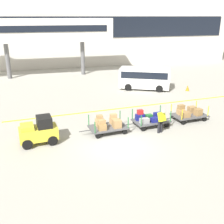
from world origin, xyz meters
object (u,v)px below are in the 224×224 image
object	(u,v)px
shuttle_van	(145,77)
safety_cone_near	(188,88)
baggage_cart_lead	(108,125)
baggage_cart_middle	(150,119)
baggage_handler	(161,120)
baggage_cart_tail	(189,113)
baggage_tug	(39,131)

from	to	relation	value
shuttle_van	safety_cone_near	distance (m)	4.29
baggage_cart_lead	safety_cone_near	size ratio (longest dim) A/B	5.55
baggage_cart_lead	shuttle_van	size ratio (longest dim) A/B	0.59
baggage_cart_middle	baggage_handler	world-z (taller)	baggage_handler
baggage_cart_tail	baggage_handler	xyz separation A→B (m)	(-2.83, -1.51, 0.36)
baggage_tug	baggage_cart_lead	xyz separation A→B (m)	(4.13, 0.37, -0.21)
baggage_cart_tail	baggage_handler	bearing A→B (deg)	-151.96
baggage_cart_lead	baggage_cart_middle	distance (m)	2.93
baggage_tug	baggage_cart_tail	bearing A→B (deg)	5.33
shuttle_van	baggage_cart_tail	bearing A→B (deg)	-91.79
shuttle_van	safety_cone_near	world-z (taller)	shuttle_van
baggage_tug	baggage_cart_tail	size ratio (longest dim) A/B	0.72
baggage_cart_lead	safety_cone_near	xyz separation A→B (m)	(10.03, 7.51, -0.27)
baggage_tug	safety_cone_near	distance (m)	16.21
baggage_cart_tail	shuttle_van	world-z (taller)	shuttle_van
baggage_handler	safety_cone_near	distance (m)	10.92
baggage_cart_middle	baggage_cart_tail	world-z (taller)	same
baggage_cart_lead	safety_cone_near	world-z (taller)	baggage_cart_lead
baggage_tug	shuttle_van	size ratio (longest dim) A/B	0.43
baggage_cart_tail	safety_cone_near	world-z (taller)	baggage_cart_tail
baggage_handler	shuttle_van	xyz separation A→B (m)	(3.10, 10.21, 0.37)
baggage_tug	baggage_handler	xyz separation A→B (m)	(7.26, -0.57, 0.11)
baggage_cart_middle	shuttle_van	xyz separation A→B (m)	(3.33, 8.98, 0.76)
baggage_tug	shuttle_van	distance (m)	14.17
baggage_cart_middle	shuttle_van	bearing A→B (deg)	69.66
baggage_tug	baggage_handler	bearing A→B (deg)	-4.45
baggage_cart_middle	baggage_handler	size ratio (longest dim) A/B	1.95
baggage_cart_lead	baggage_handler	bearing A→B (deg)	-16.65
baggage_cart_middle	safety_cone_near	xyz separation A→B (m)	(7.12, 7.22, -0.20)
baggage_tug	baggage_handler	distance (m)	7.29
baggage_cart_lead	baggage_handler	size ratio (longest dim) A/B	1.95
baggage_cart_tail	shuttle_van	xyz separation A→B (m)	(0.27, 8.70, 0.73)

